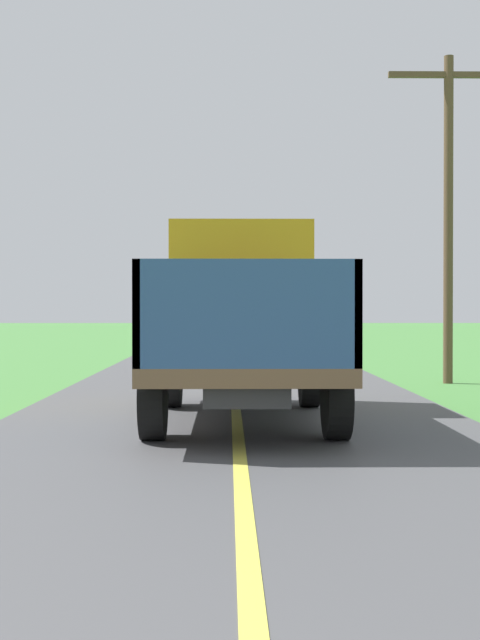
% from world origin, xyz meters
% --- Properties ---
extents(banana_truck_near, '(2.38, 5.82, 2.80)m').
position_xyz_m(banana_truck_near, '(0.09, 12.78, 1.47)').
color(banana_truck_near, '#2D2D30').
rests_on(banana_truck_near, road_surface).
extents(utility_pole_roadside, '(2.56, 0.20, 6.94)m').
position_xyz_m(utility_pole_roadside, '(4.55, 18.80, 3.83)').
color(utility_pole_roadside, brown).
rests_on(utility_pole_roadside, ground).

